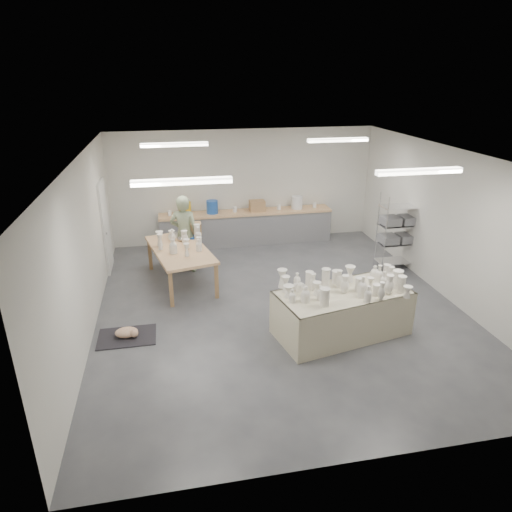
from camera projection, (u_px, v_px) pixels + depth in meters
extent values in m
plane|color=#424449|center=(278.00, 306.00, 9.13)|extent=(8.00, 8.00, 0.00)
cube|color=white|center=(281.00, 155.00, 8.00)|extent=(7.00, 8.00, 0.02)
cube|color=silver|center=(244.00, 186.00, 12.20)|extent=(7.00, 0.02, 3.00)
cube|color=silver|center=(369.00, 357.00, 4.93)|extent=(7.00, 0.02, 3.00)
cube|color=silver|center=(85.00, 248.00, 7.94)|extent=(0.02, 8.00, 3.00)
cube|color=silver|center=(448.00, 224.00, 9.19)|extent=(0.02, 8.00, 3.00)
cube|color=white|center=(106.00, 227.00, 10.47)|extent=(0.05, 0.90, 2.10)
cube|color=white|center=(182.00, 181.00, 6.34)|extent=(1.40, 0.12, 0.08)
cube|color=white|center=(419.00, 171.00, 6.98)|extent=(1.40, 0.12, 0.08)
cube|color=white|center=(174.00, 145.00, 9.52)|extent=(1.40, 0.12, 0.08)
cube|color=white|center=(338.00, 140.00, 10.16)|extent=(1.40, 0.12, 0.08)
cube|color=tan|center=(246.00, 212.00, 12.15)|extent=(4.60, 0.60, 0.06)
cube|color=slate|center=(246.00, 228.00, 12.31)|extent=(4.60, 0.55, 0.84)
cylinder|color=yellow|center=(185.00, 208.00, 11.78)|extent=(0.30, 0.30, 0.34)
cylinder|color=#1E4DA6|center=(212.00, 207.00, 11.91)|extent=(0.30, 0.30, 0.34)
cylinder|color=white|center=(297.00, 202.00, 12.32)|extent=(0.30, 0.30, 0.34)
cube|color=#A87351|center=(257.00, 206.00, 12.14)|extent=(0.40, 0.30, 0.28)
cylinder|color=white|center=(170.00, 213.00, 11.75)|extent=(0.10, 0.10, 0.14)
cylinder|color=white|center=(235.00, 209.00, 12.05)|extent=(0.10, 0.10, 0.14)
cylinder|color=white|center=(279.00, 207.00, 12.27)|extent=(0.10, 0.10, 0.14)
cylinder|color=white|center=(315.00, 205.00, 12.45)|extent=(0.10, 0.10, 0.14)
cylinder|color=silver|center=(385.00, 235.00, 10.36)|extent=(0.02, 0.02, 1.80)
cylinder|color=silver|center=(419.00, 233.00, 10.51)|extent=(0.02, 0.02, 1.80)
cylinder|color=silver|center=(377.00, 229.00, 10.76)|extent=(0.02, 0.02, 1.80)
cylinder|color=silver|center=(410.00, 227.00, 10.91)|extent=(0.02, 0.02, 1.80)
cube|color=silver|center=(394.00, 261.00, 10.92)|extent=(0.88, 0.48, 0.02)
cube|color=silver|center=(396.00, 243.00, 10.75)|extent=(0.88, 0.48, 0.02)
cube|color=silver|center=(399.00, 225.00, 10.58)|extent=(0.88, 0.48, 0.02)
cube|color=silver|center=(401.00, 206.00, 10.41)|extent=(0.88, 0.48, 0.02)
cube|color=slate|center=(388.00, 239.00, 10.66)|extent=(0.38, 0.42, 0.18)
cube|color=slate|center=(406.00, 238.00, 10.74)|extent=(0.38, 0.42, 0.18)
cube|color=slate|center=(391.00, 221.00, 10.49)|extent=(0.38, 0.42, 0.18)
cube|color=slate|center=(408.00, 220.00, 10.57)|extent=(0.38, 0.42, 0.18)
cube|color=olive|center=(342.00, 315.00, 8.06)|extent=(2.20, 1.34, 0.71)
cube|color=beige|center=(343.00, 293.00, 7.89)|extent=(2.49, 1.55, 0.03)
cube|color=beige|center=(353.00, 328.00, 7.56)|extent=(2.27, 0.51, 0.81)
cube|color=beige|center=(332.00, 299.00, 8.52)|extent=(2.27, 0.51, 0.81)
cube|color=tan|center=(180.00, 250.00, 9.85)|extent=(1.53, 2.35, 0.06)
cube|color=olive|center=(159.00, 289.00, 9.00)|extent=(0.08, 0.08, 0.75)
cube|color=olive|center=(207.00, 285.00, 9.17)|extent=(0.08, 0.08, 0.75)
cube|color=olive|center=(159.00, 252.00, 10.84)|extent=(0.08, 0.08, 0.75)
cube|color=olive|center=(199.00, 249.00, 11.01)|extent=(0.08, 0.08, 0.75)
ellipsoid|color=silver|center=(183.00, 238.00, 10.29)|extent=(0.26, 0.26, 0.12)
cylinder|color=#1E4DA6|center=(193.00, 237.00, 10.47)|extent=(0.26, 0.26, 0.03)
cylinder|color=white|center=(176.00, 235.00, 10.46)|extent=(0.11, 0.11, 0.12)
cube|color=#A87351|center=(194.00, 229.00, 10.64)|extent=(0.32, 0.26, 0.28)
cube|color=black|center=(127.00, 337.00, 8.05)|extent=(1.00, 0.70, 0.02)
ellipsoid|color=white|center=(127.00, 332.00, 8.01)|extent=(0.46, 0.37, 0.17)
sphere|color=white|center=(134.00, 333.00, 7.95)|extent=(0.14, 0.14, 0.14)
imported|color=gray|center=(185.00, 234.00, 10.43)|extent=(0.76, 0.62, 1.81)
cylinder|color=#AC1828|center=(185.00, 253.00, 10.89)|extent=(0.41, 0.41, 0.04)
cylinder|color=silver|center=(192.00, 259.00, 10.97)|extent=(0.02, 0.02, 0.32)
cylinder|color=silver|center=(183.00, 258.00, 11.07)|extent=(0.02, 0.02, 0.32)
cylinder|color=silver|center=(182.00, 262.00, 10.83)|extent=(0.02, 0.02, 0.32)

